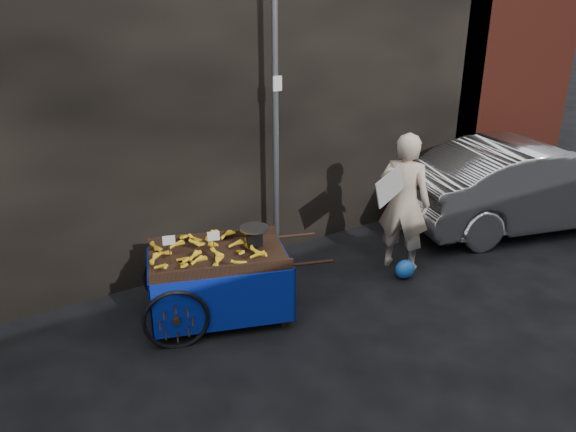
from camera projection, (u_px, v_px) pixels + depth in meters
ground at (313, 308)px, 6.55m from camera, size 80.00×80.00×0.00m
building_wall at (232, 63)px, 7.83m from camera, size 13.50×2.00×5.00m
street_pole at (275, 115)px, 6.95m from camera, size 0.12×0.10×4.00m
banana_cart at (214, 262)px, 6.14m from camera, size 2.24×1.53×1.12m
vendor at (404, 202)px, 7.20m from camera, size 1.01×0.80×1.83m
plastic_bag at (405, 269)px, 7.20m from camera, size 0.27×0.22×0.24m
parked_car at (531, 184)px, 8.60m from camera, size 4.34×2.52×1.35m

